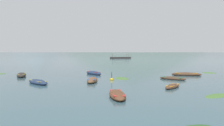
% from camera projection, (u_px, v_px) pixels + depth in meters
% --- Properties ---
extents(ground_plane, '(6000.00, 6000.00, 0.00)m').
position_uv_depth(ground_plane, '(111.00, 52.00, 1505.93)').
color(ground_plane, '#385660').
extents(mountain_1, '(638.91, 638.91, 204.84)m').
position_uv_depth(mountain_1, '(36.00, 41.00, 2293.64)').
color(mountain_1, slate).
rests_on(mountain_1, ground).
extents(mountain_2, '(1581.54, 1581.54, 366.33)m').
position_uv_depth(mountain_2, '(132.00, 34.00, 2424.64)').
color(mountain_2, '#56665B').
rests_on(mountain_2, ground).
extents(rowboat_0, '(3.47, 3.06, 0.49)m').
position_uv_depth(rowboat_0, '(172.00, 78.00, 29.87)').
color(rowboat_0, '#4C3323').
rests_on(rowboat_0, ground).
extents(rowboat_1, '(2.53, 4.16, 0.71)m').
position_uv_depth(rowboat_1, '(21.00, 75.00, 33.25)').
color(rowboat_1, '#2D2826').
rests_on(rowboat_1, ground).
extents(rowboat_2, '(1.66, 4.26, 0.58)m').
position_uv_depth(rowboat_2, '(117.00, 95.00, 18.38)').
color(rowboat_2, brown).
rests_on(rowboat_2, ground).
extents(rowboat_3, '(1.30, 4.09, 0.69)m').
position_uv_depth(rowboat_3, '(92.00, 80.00, 27.48)').
color(rowboat_3, brown).
rests_on(rowboat_3, ground).
extents(rowboat_4, '(4.57, 2.25, 0.61)m').
position_uv_depth(rowboat_4, '(186.00, 74.00, 34.83)').
color(rowboat_4, '#4C3323').
rests_on(rowboat_4, ground).
extents(rowboat_5, '(2.53, 3.18, 0.46)m').
position_uv_depth(rowboat_5, '(172.00, 86.00, 23.12)').
color(rowboat_5, '#4C3323').
rests_on(rowboat_5, ground).
extents(rowboat_6, '(3.63, 3.89, 0.59)m').
position_uv_depth(rowboat_6, '(37.00, 82.00, 25.97)').
color(rowboat_6, navy).
rests_on(rowboat_6, ground).
extents(rowboat_7, '(3.23, 3.75, 0.68)m').
position_uv_depth(rowboat_7, '(93.00, 73.00, 36.53)').
color(rowboat_7, navy).
rests_on(rowboat_7, ground).
extents(ferry_0, '(10.99, 6.69, 2.54)m').
position_uv_depth(ferry_0, '(120.00, 58.00, 119.46)').
color(ferry_0, '#2D2826').
rests_on(ferry_0, ground).
extents(mooring_buoy, '(0.43, 0.43, 1.17)m').
position_uv_depth(mooring_buoy, '(111.00, 79.00, 29.11)').
color(mooring_buoy, yellow).
rests_on(mooring_buoy, ground).
extents(weed_patch_0, '(1.97, 1.96, 0.14)m').
position_uv_depth(weed_patch_0, '(0.00, 74.00, 37.46)').
color(weed_patch_0, '#477033').
rests_on(weed_patch_0, ground).
extents(weed_patch_1, '(2.33, 3.60, 0.14)m').
position_uv_depth(weed_patch_1, '(121.00, 78.00, 31.04)').
color(weed_patch_1, '#477033').
rests_on(weed_patch_1, ground).
extents(weed_patch_2, '(3.19, 2.89, 0.14)m').
position_uv_depth(weed_patch_2, '(216.00, 96.00, 18.92)').
color(weed_patch_2, '#477033').
rests_on(weed_patch_2, ground).
extents(weed_patch_3, '(2.60, 2.87, 0.14)m').
position_uv_depth(weed_patch_3, '(208.00, 73.00, 39.19)').
color(weed_patch_3, '#477033').
rests_on(weed_patch_3, ground).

